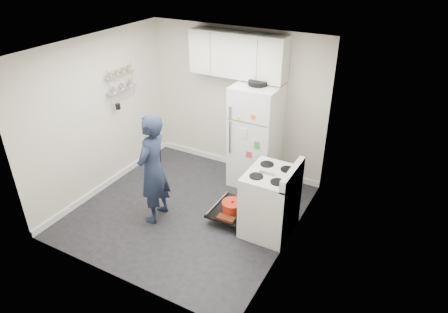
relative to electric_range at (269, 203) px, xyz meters
The scene contains 7 objects.
room 1.49m from the electric_range, behind, with size 3.21×3.21×2.51m.
electric_range is the anchor object (origin of this frame).
open_oven_door 0.63m from the electric_range, behind, with size 0.55×0.70×0.23m.
refrigerator 1.38m from the electric_range, 123.36° to the left, with size 0.72×0.74×1.80m.
upper_cabinets 2.38m from the electric_range, 132.27° to the left, with size 1.60×0.33×0.70m, color silver.
wall_shelf_rack 3.05m from the electric_range, behind, with size 0.14×0.60×0.61m.
person 1.71m from the electric_range, 161.90° to the right, with size 0.61×0.40×1.66m, color #192138.
Camera 1 is at (2.87, -4.16, 3.71)m, focal length 32.00 mm.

